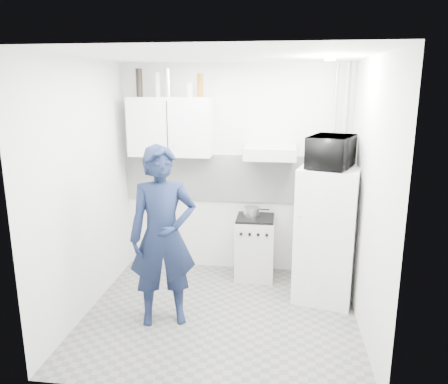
# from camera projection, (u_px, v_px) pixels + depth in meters

# --- Properties ---
(floor) EXTENTS (2.80, 2.80, 0.00)m
(floor) POSITION_uv_depth(u_px,v_px,m) (220.00, 314.00, 4.57)
(floor) COLOR slate
(floor) RESTS_ON ground
(ceiling) EXTENTS (2.80, 2.80, 0.00)m
(ceiling) POSITION_uv_depth(u_px,v_px,m) (220.00, 55.00, 3.95)
(ceiling) COLOR white
(ceiling) RESTS_ON wall_back
(wall_back) EXTENTS (2.80, 0.00, 2.80)m
(wall_back) POSITION_uv_depth(u_px,v_px,m) (234.00, 170.00, 5.46)
(wall_back) COLOR silver
(wall_back) RESTS_ON floor
(wall_left) EXTENTS (0.00, 2.60, 2.60)m
(wall_left) POSITION_uv_depth(u_px,v_px,m) (84.00, 190.00, 4.44)
(wall_left) COLOR silver
(wall_left) RESTS_ON floor
(wall_right) EXTENTS (0.00, 2.60, 2.60)m
(wall_right) POSITION_uv_depth(u_px,v_px,m) (368.00, 199.00, 4.08)
(wall_right) COLOR silver
(wall_right) RESTS_ON floor
(person) EXTENTS (0.75, 0.61, 1.80)m
(person) POSITION_uv_depth(u_px,v_px,m) (163.00, 237.00, 4.26)
(person) COLOR #121B34
(person) RESTS_ON floor
(stove) EXTENTS (0.47, 0.47, 0.75)m
(stove) POSITION_uv_depth(u_px,v_px,m) (255.00, 248.00, 5.41)
(stove) COLOR #B8B6B2
(stove) RESTS_ON floor
(fridge) EXTENTS (0.74, 0.74, 1.49)m
(fridge) POSITION_uv_depth(u_px,v_px,m) (326.00, 234.00, 4.78)
(fridge) COLOR white
(fridge) RESTS_ON floor
(stove_top) EXTENTS (0.45, 0.45, 0.03)m
(stove_top) POSITION_uv_depth(u_px,v_px,m) (255.00, 218.00, 5.31)
(stove_top) COLOR black
(stove_top) RESTS_ON stove
(saucepan) EXTENTS (0.19, 0.19, 0.11)m
(saucepan) POSITION_uv_depth(u_px,v_px,m) (251.00, 211.00, 5.35)
(saucepan) COLOR silver
(saucepan) RESTS_ON stove_top
(microwave) EXTENTS (0.70, 0.58, 0.33)m
(microwave) POSITION_uv_depth(u_px,v_px,m) (331.00, 152.00, 4.57)
(microwave) COLOR black
(microwave) RESTS_ON fridge
(bottle_a) EXTENTS (0.08, 0.08, 0.33)m
(bottle_a) POSITION_uv_depth(u_px,v_px,m) (139.00, 83.00, 5.19)
(bottle_a) COLOR black
(bottle_a) RESTS_ON upper_cabinet
(bottle_c) EXTENTS (0.07, 0.07, 0.28)m
(bottle_c) POSITION_uv_depth(u_px,v_px,m) (157.00, 85.00, 5.16)
(bottle_c) COLOR #B2B7BC
(bottle_c) RESTS_ON upper_cabinet
(bottle_d) EXTENTS (0.07, 0.07, 0.33)m
(bottle_d) POSITION_uv_depth(u_px,v_px,m) (168.00, 83.00, 5.14)
(bottle_d) COLOR silver
(bottle_d) RESTS_ON upper_cabinet
(canister_b) EXTENTS (0.09, 0.09, 0.16)m
(canister_b) POSITION_uv_depth(u_px,v_px,m) (189.00, 90.00, 5.13)
(canister_b) COLOR #B2B7BC
(canister_b) RESTS_ON upper_cabinet
(bottle_e) EXTENTS (0.07, 0.07, 0.27)m
(bottle_e) POSITION_uv_depth(u_px,v_px,m) (200.00, 85.00, 5.10)
(bottle_e) COLOR brown
(bottle_e) RESTS_ON upper_cabinet
(upper_cabinet) EXTENTS (1.00, 0.35, 0.70)m
(upper_cabinet) POSITION_uv_depth(u_px,v_px,m) (171.00, 127.00, 5.26)
(upper_cabinet) COLOR white
(upper_cabinet) RESTS_ON wall_back
(range_hood) EXTENTS (0.60, 0.50, 0.14)m
(range_hood) POSITION_uv_depth(u_px,v_px,m) (270.00, 153.00, 5.10)
(range_hood) COLOR #B8B6B2
(range_hood) RESTS_ON wall_back
(backsplash) EXTENTS (2.74, 0.03, 0.60)m
(backsplash) POSITION_uv_depth(u_px,v_px,m) (234.00, 178.00, 5.47)
(backsplash) COLOR white
(backsplash) RESTS_ON wall_back
(pipe_a) EXTENTS (0.05, 0.05, 2.60)m
(pipe_a) POSITION_uv_depth(u_px,v_px,m) (341.00, 174.00, 5.22)
(pipe_a) COLOR #B8B6B2
(pipe_a) RESTS_ON floor
(pipe_b) EXTENTS (0.04, 0.04, 2.60)m
(pipe_b) POSITION_uv_depth(u_px,v_px,m) (331.00, 174.00, 5.24)
(pipe_b) COLOR #B8B6B2
(pipe_b) RESTS_ON floor
(ceiling_spot_fixture) EXTENTS (0.10, 0.10, 0.02)m
(ceiling_spot_fixture) POSITION_uv_depth(u_px,v_px,m) (330.00, 59.00, 4.02)
(ceiling_spot_fixture) COLOR white
(ceiling_spot_fixture) RESTS_ON ceiling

